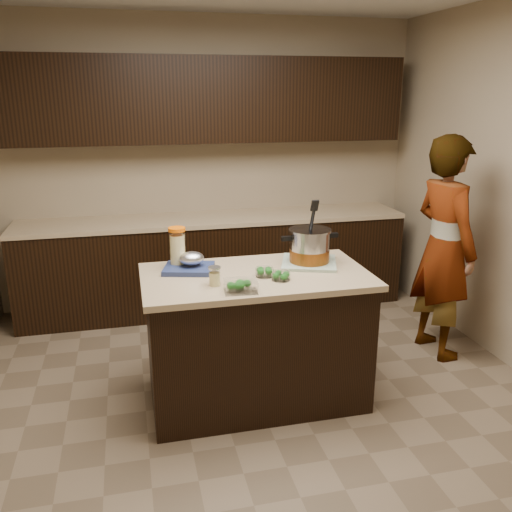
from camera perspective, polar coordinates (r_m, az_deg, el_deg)
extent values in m
plane|color=brown|center=(3.87, 0.00, -14.59)|extent=(4.00, 4.00, 0.00)
cube|color=tan|center=(5.31, -5.10, 9.59)|extent=(4.00, 0.04, 2.70)
cube|color=tan|center=(1.58, 17.32, -9.18)|extent=(4.00, 0.04, 2.70)
cube|color=black|center=(5.22, -4.35, -0.89)|extent=(3.60, 0.60, 0.86)
cube|color=tan|center=(5.10, -4.46, 3.93)|extent=(3.60, 0.63, 0.04)
cube|color=black|center=(5.09, -4.97, 16.05)|extent=(3.60, 0.35, 0.75)
cube|color=black|center=(3.67, 0.00, -8.86)|extent=(1.40, 0.75, 0.86)
cube|color=tan|center=(3.49, 0.00, -2.20)|extent=(1.46, 0.81, 0.04)
cube|color=#507759|center=(3.70, 5.61, -0.69)|extent=(0.46, 0.46, 0.02)
cylinder|color=#B7B7BC|center=(3.66, 5.66, 1.02)|extent=(0.27, 0.27, 0.21)
cylinder|color=brown|center=(3.68, 5.63, 0.09)|extent=(0.28, 0.28, 0.09)
cylinder|color=#B7B7BC|center=(3.64, 5.71, 2.72)|extent=(0.30, 0.30, 0.01)
cube|color=black|center=(3.59, 3.20, 1.85)|extent=(0.07, 0.04, 0.03)
cube|color=black|center=(3.71, 8.10, 2.19)|extent=(0.07, 0.04, 0.03)
cylinder|color=black|center=(3.60, 5.89, 3.53)|extent=(0.03, 0.11, 0.26)
cylinder|color=#DBCD85|center=(3.61, -8.24, 0.46)|extent=(0.11, 0.11, 0.22)
cylinder|color=white|center=(3.60, -8.25, 0.67)|extent=(0.13, 0.13, 0.25)
cylinder|color=#F06205|center=(3.57, -8.34, 2.77)|extent=(0.13, 0.13, 0.02)
cylinder|color=#DBCD85|center=(3.28, -4.37, -2.41)|extent=(0.08, 0.08, 0.08)
cylinder|color=white|center=(3.28, -4.38, -2.22)|extent=(0.08, 0.08, 0.11)
cylinder|color=silver|center=(3.26, -4.40, -1.18)|extent=(0.09, 0.09, 0.02)
cylinder|color=silver|center=(3.43, 0.90, -1.70)|extent=(0.15, 0.15, 0.06)
cylinder|color=silver|center=(3.37, 2.65, -2.09)|extent=(0.13, 0.13, 0.05)
cube|color=silver|center=(3.17, -1.62, -3.17)|extent=(0.20, 0.16, 0.07)
cube|color=navy|center=(3.56, -7.08, -1.32)|extent=(0.37, 0.33, 0.03)
ellipsoid|color=silver|center=(3.55, -6.78, -0.38)|extent=(0.16, 0.13, 0.09)
imported|color=gray|center=(4.42, 19.18, 0.79)|extent=(0.48, 0.67, 1.73)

